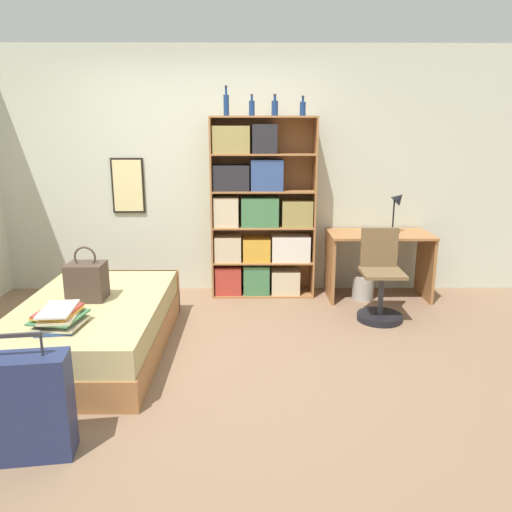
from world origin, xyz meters
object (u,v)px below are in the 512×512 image
Objects in this scene: bed at (95,326)px; waste_bin at (363,287)px; bottle_brown at (252,108)px; bottle_green at (226,104)px; suitcase at (20,408)px; desk_lamp at (397,205)px; bottle_clear at (275,108)px; handbag at (87,281)px; desk at (378,253)px; bottle_blue at (303,108)px; desk_chair at (380,290)px; book_stack_on_bed at (59,318)px; bookcase at (258,216)px.

bed reaches higher than waste_bin.
bottle_green is at bearing 175.93° from bottle_brown.
desk_lamp reaches higher than suitcase.
bottle_clear is at bearing 2.23° from bottle_green.
handbag is 2.81m from waste_bin.
suitcase is (0.02, -1.35, 0.09)m from bed.
bed is 0.37m from handbag.
handbag is 1.48× the size of bottle_green.
desk is at bearing 27.19° from bed.
handbag is at bearing -127.09° from bottle_green.
waste_bin is (-0.33, -0.07, -0.87)m from desk_lamp.
bottle_blue is at bearing 38.81° from bed.
bed is 1.76× the size of desk.
waste_bin is at bearing -6.59° from bottle_green.
bed is 3.17m from desk_lamp.
bottle_clear reaches higher than handbag.
waste_bin is (-0.03, 0.58, -0.16)m from desk_chair.
book_stack_on_bed is 3.11m from waste_bin.
suitcase is 3.38× the size of bottle_clear.
desk_chair is at bearing -26.96° from bottle_green.
bottle_clear is 0.25× the size of desk_chair.
book_stack_on_bed is 0.21× the size of bookcase.
bottle_blue is 1.95m from desk_chair.
suitcase is at bearing -140.01° from desk_chair.
desk is (1.33, -0.09, -1.48)m from bottle_brown.
suitcase is at bearing -84.62° from book_stack_on_bed.
bookcase is at bearing 55.31° from book_stack_on_bed.
bottle_green is 1.37× the size of bottle_clear.
bottle_green is at bearing -177.77° from bottle_clear.
bottle_green is 1.40× the size of bottle_brown.
bookcase is at bearing 171.12° from waste_bin.
book_stack_on_bed is 0.46× the size of desk_chair.
handbag is 0.60× the size of suitcase.
handbag is 2.04× the size of bottle_clear.
waste_bin is at bearing -8.88° from bookcase.
bottle_blue is at bearing 167.22° from waste_bin.
bed is at bearing -131.65° from bottle_brown.
desk_lamp is (1.27, -0.12, -0.96)m from bottle_clear.
book_stack_on_bed is 1.83× the size of bottle_clear.
bottle_clear is 2.07m from waste_bin.
book_stack_on_bed is 3.25m from desk.
bottle_brown is 2.18m from waste_bin.
bottle_clear is 1.09× the size of bottle_blue.
desk_lamp reaches higher than handbag.
handbag is 2.67m from bottle_blue.
bed is at bearing -125.03° from bottle_green.
bed is 1.36m from suitcase.
waste_bin is at bearing -159.58° from desk.
desk_lamp is (0.17, 0.01, 0.51)m from desk.
bed is at bearing -43.56° from handbag.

